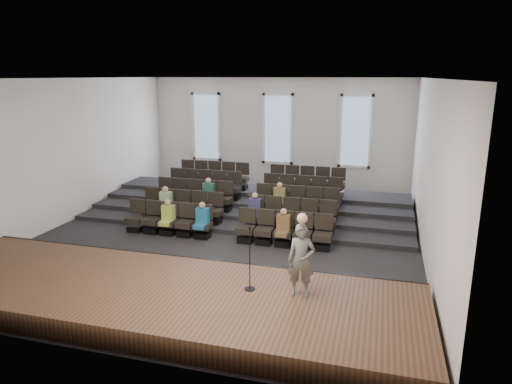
# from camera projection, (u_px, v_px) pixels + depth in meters

# --- Properties ---
(ground) EXTENTS (14.00, 14.00, 0.00)m
(ground) POSITION_uv_depth(u_px,v_px,m) (230.00, 234.00, 15.08)
(ground) COLOR black
(ground) RESTS_ON ground
(ceiling) EXTENTS (12.00, 14.00, 0.02)m
(ceiling) POSITION_uv_depth(u_px,v_px,m) (228.00, 78.00, 13.84)
(ceiling) COLOR white
(ceiling) RESTS_ON ground
(wall_back) EXTENTS (12.00, 0.04, 5.00)m
(wall_back) POSITION_uv_depth(u_px,v_px,m) (278.00, 133.00, 21.01)
(wall_back) COLOR silver
(wall_back) RESTS_ON ground
(wall_front) EXTENTS (12.00, 0.04, 5.00)m
(wall_front) POSITION_uv_depth(u_px,v_px,m) (98.00, 229.00, 7.91)
(wall_front) COLOR silver
(wall_front) RESTS_ON ground
(wall_left) EXTENTS (0.04, 14.00, 5.00)m
(wall_left) POSITION_uv_depth(u_px,v_px,m) (67.00, 151.00, 16.02)
(wall_left) COLOR silver
(wall_left) RESTS_ON ground
(wall_right) EXTENTS (0.04, 14.00, 5.00)m
(wall_right) POSITION_uv_depth(u_px,v_px,m) (430.00, 170.00, 12.90)
(wall_right) COLOR silver
(wall_right) RESTS_ON ground
(stage) EXTENTS (11.80, 3.60, 0.50)m
(stage) POSITION_uv_depth(u_px,v_px,m) (157.00, 297.00, 10.26)
(stage) COLOR #4D3521
(stage) RESTS_ON ground
(stage_lip) EXTENTS (11.80, 0.06, 0.52)m
(stage_lip) POSITION_uv_depth(u_px,v_px,m) (189.00, 266.00, 11.91)
(stage_lip) COLOR black
(stage_lip) RESTS_ON ground
(risers) EXTENTS (11.80, 4.80, 0.60)m
(risers) POSITION_uv_depth(u_px,v_px,m) (256.00, 203.00, 17.99)
(risers) COLOR black
(risers) RESTS_ON ground
(seating_rows) EXTENTS (6.80, 4.70, 1.67)m
(seating_rows) POSITION_uv_depth(u_px,v_px,m) (243.00, 202.00, 16.35)
(seating_rows) COLOR black
(seating_rows) RESTS_ON ground
(windows) EXTENTS (8.44, 0.10, 3.24)m
(windows) POSITION_uv_depth(u_px,v_px,m) (278.00, 129.00, 20.90)
(windows) COLOR white
(windows) RESTS_ON wall_back
(audience) EXTENTS (4.85, 2.64, 1.10)m
(audience) POSITION_uv_depth(u_px,v_px,m) (222.00, 207.00, 15.26)
(audience) COLOR #AFBC4B
(audience) RESTS_ON seating_rows
(speaker) EXTENTS (0.61, 0.43, 1.58)m
(speaker) POSITION_uv_depth(u_px,v_px,m) (301.00, 260.00, 9.63)
(speaker) COLOR #5D5B58
(speaker) RESTS_ON stage
(mic_stand) EXTENTS (0.25, 0.25, 1.47)m
(mic_stand) POSITION_uv_depth(u_px,v_px,m) (250.00, 271.00, 9.96)
(mic_stand) COLOR black
(mic_stand) RESTS_ON stage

